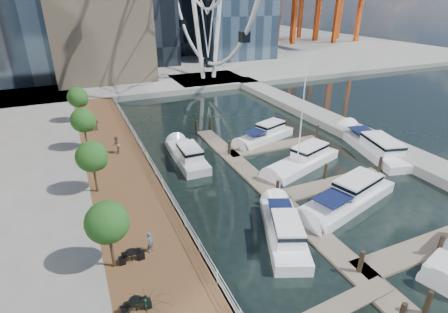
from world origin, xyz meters
TOP-DOWN VIEW (x-y plane):
  - ground at (0.00, 0.00)m, footprint 520.00×520.00m
  - boardwalk at (-9.00, 15.00)m, footprint 6.00×60.00m
  - seawall at (-6.00, 15.00)m, footprint 0.25×60.00m
  - land_far at (0.00, 102.00)m, footprint 200.00×114.00m
  - breakwater at (20.00, 20.00)m, footprint 4.00×60.00m
  - pier at (14.00, 52.00)m, footprint 14.00×12.00m
  - railing at (-6.10, 15.00)m, footprint 0.10×60.00m
  - floating_docks at (7.97, 9.98)m, footprint 16.00×34.00m
  - street_trees at (-11.40, 14.00)m, footprint 2.60×42.60m
  - yacht_foreground at (8.07, 4.80)m, footprint 11.72×6.02m
  - pedestrian_near at (-8.98, 4.43)m, footprint 0.64×0.62m
  - pedestrian_mid at (-8.59, 21.46)m, footprint 0.78×0.98m
  - pedestrian_far at (-9.94, 29.61)m, footprint 1.01×0.56m
  - moored_yachts at (8.90, 11.53)m, footprint 25.02×29.52m

SIDE VIEW (x-z plane):
  - ground at x=0.00m, z-range 0.00..0.00m
  - yacht_foreground at x=8.07m, z-range -1.07..1.07m
  - moored_yachts at x=8.90m, z-range -5.75..5.75m
  - floating_docks at x=7.97m, z-range -0.81..1.79m
  - boardwalk at x=-9.00m, z-range 0.00..1.00m
  - seawall at x=-6.00m, z-range 0.00..1.00m
  - land_far at x=0.00m, z-range 0.00..1.00m
  - breakwater at x=20.00m, z-range 0.00..1.00m
  - pier at x=14.00m, z-range 0.00..1.00m
  - railing at x=-6.10m, z-range 1.00..2.05m
  - pedestrian_near at x=-8.98m, z-range 1.00..2.48m
  - pedestrian_far at x=-9.94m, z-range 1.00..2.63m
  - pedestrian_mid at x=-8.59m, z-range 1.00..2.93m
  - street_trees at x=-11.40m, z-range 1.99..6.59m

